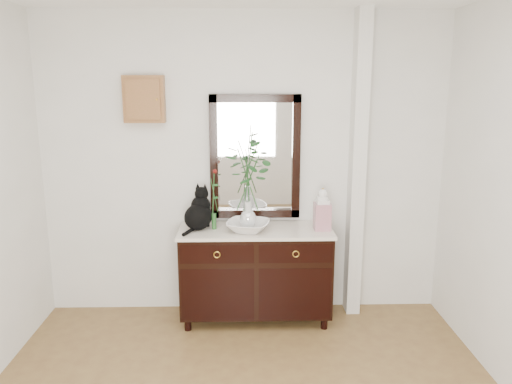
{
  "coord_description": "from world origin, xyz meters",
  "views": [
    {
      "loc": [
        0.0,
        -2.41,
        2.12
      ],
      "look_at": [
        0.1,
        1.63,
        1.2
      ],
      "focal_mm": 35.0,
      "sensor_mm": 36.0,
      "label": 1
    }
  ],
  "objects_px": {
    "sideboard": "(256,270)",
    "lotus_bowl": "(248,226)",
    "ginger_jar": "(322,209)",
    "cat": "(198,208)"
  },
  "relations": [
    {
      "from": "sideboard",
      "to": "ginger_jar",
      "type": "xyz_separation_m",
      "value": [
        0.57,
        -0.03,
        0.56
      ]
    },
    {
      "from": "sideboard",
      "to": "cat",
      "type": "relative_size",
      "value": 3.62
    },
    {
      "from": "sideboard",
      "to": "lotus_bowl",
      "type": "bearing_deg",
      "value": -134.43
    },
    {
      "from": "sideboard",
      "to": "ginger_jar",
      "type": "height_order",
      "value": "ginger_jar"
    },
    {
      "from": "sideboard",
      "to": "lotus_bowl",
      "type": "distance_m",
      "value": 0.43
    },
    {
      "from": "lotus_bowl",
      "to": "sideboard",
      "type": "bearing_deg",
      "value": 45.57
    },
    {
      "from": "sideboard",
      "to": "lotus_bowl",
      "type": "relative_size",
      "value": 3.67
    },
    {
      "from": "sideboard",
      "to": "ginger_jar",
      "type": "relative_size",
      "value": 3.6
    },
    {
      "from": "sideboard",
      "to": "lotus_bowl",
      "type": "height_order",
      "value": "lotus_bowl"
    },
    {
      "from": "sideboard",
      "to": "cat",
      "type": "bearing_deg",
      "value": 178.92
    }
  ]
}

